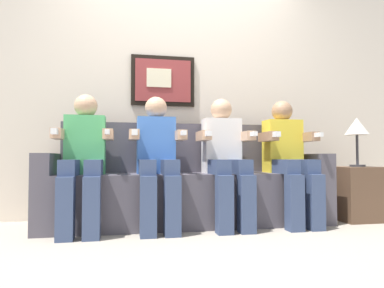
% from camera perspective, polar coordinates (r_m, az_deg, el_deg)
% --- Properties ---
extents(ground_plane, '(6.34, 6.34, 0.00)m').
position_cam_1_polar(ground_plane, '(2.86, 0.59, -14.05)').
color(ground_plane, '#9E9384').
extents(back_wall_assembly, '(4.88, 0.10, 2.60)m').
position_cam_1_polar(back_wall_assembly, '(3.62, -1.94, 9.18)').
color(back_wall_assembly, beige).
rests_on(back_wall_assembly, ground_plane).
extents(couch, '(2.48, 0.58, 0.90)m').
position_cam_1_polar(couch, '(3.13, -0.62, -7.23)').
color(couch, '#514C56').
rests_on(couch, ground_plane).
extents(person_leftmost, '(0.46, 0.56, 1.11)m').
position_cam_1_polar(person_leftmost, '(2.92, -17.17, -1.73)').
color(person_leftmost, '#4CB266').
rests_on(person_leftmost, ground_plane).
extents(person_left_center, '(0.46, 0.56, 1.11)m').
position_cam_1_polar(person_left_center, '(2.91, -5.68, -1.81)').
color(person_left_center, '#3F72CC').
rests_on(person_left_center, ground_plane).
extents(person_right_center, '(0.46, 0.56, 1.11)m').
position_cam_1_polar(person_right_center, '(3.02, 5.41, -1.83)').
color(person_right_center, white).
rests_on(person_right_center, ground_plane).
extents(person_rightmost, '(0.46, 0.56, 1.11)m').
position_cam_1_polar(person_rightmost, '(3.23, 15.38, -1.78)').
color(person_rightmost, yellow).
rests_on(person_rightmost, ground_plane).
extents(side_table_right, '(0.40, 0.40, 0.50)m').
position_cam_1_polar(side_table_right, '(3.67, 25.13, -7.25)').
color(side_table_right, brown).
rests_on(side_table_right, ground_plane).
extents(table_lamp, '(0.22, 0.22, 0.46)m').
position_cam_1_polar(table_lamp, '(3.64, 25.17, 2.28)').
color(table_lamp, '#333338').
rests_on(table_lamp, side_table_right).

